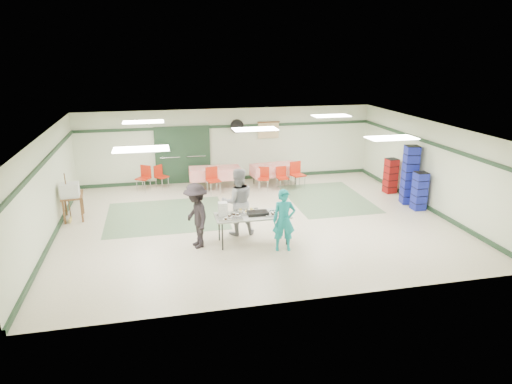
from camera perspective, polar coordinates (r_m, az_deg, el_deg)
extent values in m
plane|color=beige|center=(13.28, -0.11, -3.61)|extent=(11.00, 11.00, 0.00)
plane|color=silver|center=(12.57, -0.12, 7.95)|extent=(11.00, 11.00, 0.00)
plane|color=beige|center=(17.16, -3.39, 5.91)|extent=(11.00, 0.00, 11.00)
plane|color=beige|center=(8.76, 6.30, -5.66)|extent=(11.00, 0.00, 11.00)
plane|color=beige|center=(12.89, -24.73, 0.41)|extent=(0.00, 9.00, 9.00)
plane|color=beige|center=(15.01, 20.88, 3.10)|extent=(0.00, 9.00, 9.00)
cube|color=#1C3521|center=(17.01, -3.41, 8.20)|extent=(11.00, 0.06, 0.10)
cube|color=#1C3521|center=(17.44, -3.30, 1.73)|extent=(11.00, 0.06, 0.12)
cube|color=#1C3521|center=(12.72, -25.00, 3.43)|extent=(0.06, 9.00, 0.10)
cube|color=#1C3521|center=(13.28, -23.91, -4.91)|extent=(0.06, 9.00, 0.12)
cube|color=#1C3521|center=(14.85, 21.08, 5.71)|extent=(0.06, 9.00, 0.10)
cube|color=#1C3521|center=(15.34, 20.27, -1.57)|extent=(0.06, 9.00, 0.12)
cube|color=#607E5C|center=(13.95, -11.11, -2.90)|extent=(3.50, 3.00, 0.01)
cube|color=#607E5C|center=(15.42, 8.87, -0.79)|extent=(2.50, 3.50, 0.01)
cube|color=gray|center=(16.96, -10.71, 4.46)|extent=(0.90, 0.06, 2.10)
cube|color=gray|center=(17.02, -7.50, 4.66)|extent=(0.90, 0.06, 2.10)
cube|color=#1C3521|center=(16.97, -9.12, 4.55)|extent=(2.00, 0.03, 2.15)
cylinder|color=black|center=(17.03, -2.39, 8.23)|extent=(0.50, 0.10, 0.50)
cube|color=#CDB380|center=(17.31, 1.56, 7.72)|extent=(0.80, 0.02, 0.60)
cube|color=#B6B6B1|center=(11.57, -0.44, -2.96)|extent=(1.91, 0.79, 0.04)
cylinder|color=black|center=(11.30, -4.21, -5.59)|extent=(0.04, 0.04, 0.72)
cylinder|color=black|center=(11.61, 3.86, -4.93)|extent=(0.04, 0.04, 0.72)
cylinder|color=black|center=(11.86, -4.63, -4.45)|extent=(0.04, 0.04, 0.72)
cylinder|color=black|center=(12.16, 3.07, -3.85)|extent=(0.04, 0.04, 0.72)
cube|color=silver|center=(11.62, 2.30, -2.71)|extent=(0.53, 0.41, 0.02)
cube|color=silver|center=(11.71, -0.93, -2.54)|extent=(0.58, 0.44, 0.02)
cube|color=silver|center=(11.35, -3.30, -3.22)|extent=(0.60, 0.46, 0.02)
cube|color=black|center=(11.56, 0.20, -2.65)|extent=(0.53, 0.33, 0.08)
cube|color=white|center=(11.45, -4.17, -2.17)|extent=(0.22, 0.21, 0.36)
imported|color=teal|center=(11.17, 3.51, -3.56)|extent=(0.62, 0.45, 1.55)
imported|color=#939298|center=(12.09, -2.28, -1.22)|extent=(0.88, 0.69, 1.81)
imported|color=black|center=(11.40, -7.48, -2.96)|extent=(0.83, 1.18, 1.65)
cube|color=red|center=(16.65, 2.36, 3.41)|extent=(1.78, 0.94, 0.05)
cube|color=red|center=(16.70, 2.35, 2.78)|extent=(1.78, 0.96, 0.40)
cylinder|color=black|center=(16.24, 0.40, 1.68)|extent=(0.04, 0.04, 0.72)
cylinder|color=black|center=(16.77, 4.95, 2.12)|extent=(0.04, 0.04, 0.72)
cylinder|color=black|center=(16.75, -0.27, 2.17)|extent=(0.04, 0.04, 0.72)
cylinder|color=black|center=(17.26, 4.16, 2.59)|extent=(0.04, 0.04, 0.72)
cube|color=red|center=(16.23, -5.18, 2.99)|extent=(1.82, 0.85, 0.05)
cube|color=red|center=(16.28, -5.16, 2.34)|extent=(1.82, 0.87, 0.40)
cylinder|color=black|center=(16.00, -7.70, 1.28)|extent=(0.04, 0.04, 0.72)
cylinder|color=black|center=(16.13, -2.41, 1.55)|extent=(0.04, 0.04, 0.72)
cylinder|color=black|center=(16.58, -7.80, 1.84)|extent=(0.04, 0.04, 0.72)
cylinder|color=black|center=(16.69, -2.69, 2.10)|extent=(0.04, 0.04, 0.72)
cube|color=red|center=(16.16, 3.35, 1.75)|extent=(0.41, 0.41, 0.04)
cube|color=red|center=(16.26, 3.15, 2.60)|extent=(0.37, 0.08, 0.37)
cylinder|color=silver|center=(16.03, 3.04, 0.83)|extent=(0.02, 0.02, 0.39)
cylinder|color=silver|center=(16.14, 4.03, 0.92)|extent=(0.02, 0.02, 0.39)
cylinder|color=silver|center=(16.30, 2.66, 1.11)|extent=(0.02, 0.02, 0.39)
cylinder|color=silver|center=(16.40, 3.63, 1.21)|extent=(0.02, 0.02, 0.39)
cube|color=red|center=(15.98, 0.95, 1.64)|extent=(0.48, 0.48, 0.04)
cube|color=red|center=(16.09, 0.99, 2.52)|extent=(0.38, 0.15, 0.38)
cylinder|color=silver|center=(15.91, 0.36, 0.74)|extent=(0.02, 0.02, 0.40)
cylinder|color=silver|center=(15.89, 1.46, 0.72)|extent=(0.02, 0.02, 0.40)
cylinder|color=silver|center=(16.20, 0.44, 1.05)|extent=(0.02, 0.02, 0.40)
cylinder|color=silver|center=(16.18, 1.52, 1.03)|extent=(0.02, 0.02, 0.40)
cube|color=red|center=(16.30, 5.28, 2.11)|extent=(0.54, 0.54, 0.04)
cube|color=red|center=(16.40, 4.93, 3.09)|extent=(0.43, 0.15, 0.44)
cylinder|color=silver|center=(16.14, 5.07, 1.02)|extent=(0.02, 0.02, 0.46)
cylinder|color=silver|center=(16.32, 6.11, 1.18)|extent=(0.02, 0.02, 0.46)
cylinder|color=silver|center=(16.42, 4.41, 1.33)|extent=(0.02, 0.02, 0.46)
cylinder|color=silver|center=(16.60, 5.44, 1.49)|extent=(0.02, 0.02, 0.46)
cube|color=red|center=(15.67, -5.32, 1.42)|extent=(0.51, 0.51, 0.04)
cube|color=red|center=(15.78, -5.58, 2.40)|extent=(0.42, 0.13, 0.42)
cylinder|color=silver|center=(15.53, -5.66, 0.32)|extent=(0.02, 0.02, 0.45)
cylinder|color=silver|center=(15.64, -4.49, 0.48)|extent=(0.02, 0.02, 0.45)
cylinder|color=silver|center=(15.83, -6.08, 0.64)|extent=(0.02, 0.02, 0.45)
cylinder|color=silver|center=(15.95, -4.94, 0.80)|extent=(0.02, 0.02, 0.45)
cube|color=red|center=(16.58, -11.69, 1.86)|extent=(0.54, 0.54, 0.04)
cube|color=red|center=(16.65, -12.15, 2.65)|extent=(0.31, 0.29, 0.38)
cylinder|color=silver|center=(16.43, -11.66, 0.92)|extent=(0.02, 0.02, 0.40)
cylinder|color=silver|center=(16.63, -10.90, 1.17)|extent=(0.02, 0.02, 0.40)
cylinder|color=silver|center=(16.65, -12.39, 1.09)|extent=(0.02, 0.02, 0.40)
cylinder|color=silver|center=(16.85, -11.64, 1.33)|extent=(0.02, 0.02, 0.40)
cube|color=red|center=(16.39, -13.93, 1.64)|extent=(0.58, 0.58, 0.04)
cube|color=red|center=(16.47, -13.61, 2.57)|extent=(0.36, 0.27, 0.41)
cylinder|color=silver|center=(16.42, -14.67, 0.75)|extent=(0.02, 0.02, 0.44)
cylinder|color=silver|center=(16.23, -13.73, 0.63)|extent=(0.02, 0.02, 0.44)
cylinder|color=silver|center=(16.67, -14.00, 1.06)|extent=(0.02, 0.02, 0.44)
cylinder|color=silver|center=(16.49, -13.07, 0.94)|extent=(0.02, 0.02, 0.44)
cube|color=navy|center=(14.89, 19.76, 0.11)|extent=(0.38, 0.38, 1.20)
cube|color=maroon|center=(16.36, 16.48, 1.95)|extent=(0.39, 0.39, 1.21)
cube|color=navy|center=(15.31, 18.66, 2.03)|extent=(0.49, 0.49, 1.89)
cube|color=brown|center=(14.25, -22.02, -0.39)|extent=(0.69, 0.98, 0.05)
cube|color=brown|center=(14.02, -22.87, -2.37)|extent=(0.05, 0.05, 0.70)
cube|color=brown|center=(13.99, -20.94, -2.19)|extent=(0.05, 0.05, 0.70)
cube|color=brown|center=(14.74, -22.72, -1.42)|extent=(0.05, 0.05, 0.70)
cube|color=brown|center=(14.71, -20.88, -1.24)|extent=(0.05, 0.05, 0.70)
cube|color=beige|center=(13.99, -22.25, 0.21)|extent=(0.52, 0.46, 0.39)
cylinder|color=brown|center=(14.06, -22.48, -0.54)|extent=(0.06, 0.23, 1.44)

